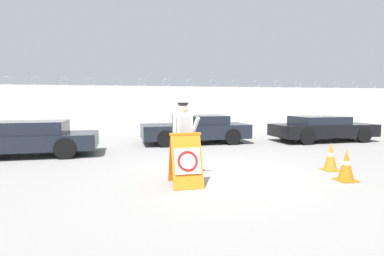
{
  "coord_description": "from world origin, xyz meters",
  "views": [
    {
      "loc": [
        -2.2,
        -7.14,
        1.81
      ],
      "look_at": [
        -0.4,
        1.53,
        1.03
      ],
      "focal_mm": 28.0,
      "sensor_mm": 36.0,
      "label": 1
    }
  ],
  "objects_px": {
    "traffic_cone_mid": "(331,157)",
    "parked_car_rear_sedan": "(196,129)",
    "barricade_sign": "(186,159)",
    "traffic_cone_far": "(346,165)",
    "parked_car_far_side": "(322,128)",
    "parked_car_front_coupe": "(24,138)",
    "security_guard": "(183,136)",
    "traffic_cone_near": "(192,155)"
  },
  "relations": [
    {
      "from": "traffic_cone_mid",
      "to": "parked_car_rear_sedan",
      "type": "relative_size",
      "value": 0.16
    },
    {
      "from": "barricade_sign",
      "to": "traffic_cone_far",
      "type": "height_order",
      "value": "barricade_sign"
    },
    {
      "from": "parked_car_far_side",
      "to": "parked_car_rear_sedan",
      "type": "bearing_deg",
      "value": 172.24
    },
    {
      "from": "traffic_cone_mid",
      "to": "barricade_sign",
      "type": "bearing_deg",
      "value": -171.09
    },
    {
      "from": "traffic_cone_far",
      "to": "parked_car_far_side",
      "type": "height_order",
      "value": "parked_car_far_side"
    },
    {
      "from": "traffic_cone_mid",
      "to": "parked_car_far_side",
      "type": "xyz_separation_m",
      "value": [
        3.41,
        5.24,
        0.23
      ]
    },
    {
      "from": "parked_car_front_coupe",
      "to": "parked_car_rear_sedan",
      "type": "distance_m",
      "value": 6.54
    },
    {
      "from": "security_guard",
      "to": "traffic_cone_far",
      "type": "xyz_separation_m",
      "value": [
        3.61,
        -0.98,
        -0.64
      ]
    },
    {
      "from": "barricade_sign",
      "to": "parked_car_far_side",
      "type": "xyz_separation_m",
      "value": [
        7.41,
        5.87,
        0.03
      ]
    },
    {
      "from": "barricade_sign",
      "to": "traffic_cone_near",
      "type": "bearing_deg",
      "value": 72.46
    },
    {
      "from": "barricade_sign",
      "to": "traffic_cone_mid",
      "type": "relative_size",
      "value": 1.55
    },
    {
      "from": "parked_car_rear_sedan",
      "to": "traffic_cone_far",
      "type": "bearing_deg",
      "value": 104.76
    },
    {
      "from": "traffic_cone_mid",
      "to": "parked_car_front_coupe",
      "type": "height_order",
      "value": "parked_car_front_coupe"
    },
    {
      "from": "traffic_cone_near",
      "to": "security_guard",
      "type": "bearing_deg",
      "value": -111.43
    },
    {
      "from": "barricade_sign",
      "to": "security_guard",
      "type": "relative_size",
      "value": 0.64
    },
    {
      "from": "barricade_sign",
      "to": "traffic_cone_near",
      "type": "xyz_separation_m",
      "value": [
        0.52,
        1.81,
        -0.25
      ]
    },
    {
      "from": "parked_car_rear_sedan",
      "to": "parked_car_far_side",
      "type": "height_order",
      "value": "parked_car_rear_sedan"
    },
    {
      "from": "traffic_cone_mid",
      "to": "parked_car_rear_sedan",
      "type": "xyz_separation_m",
      "value": [
        -2.37,
        5.81,
        0.26
      ]
    },
    {
      "from": "barricade_sign",
      "to": "traffic_cone_far",
      "type": "xyz_separation_m",
      "value": [
        3.66,
        -0.37,
        -0.21
      ]
    },
    {
      "from": "traffic_cone_near",
      "to": "traffic_cone_far",
      "type": "xyz_separation_m",
      "value": [
        3.14,
        -2.18,
        0.04
      ]
    },
    {
      "from": "traffic_cone_near",
      "to": "parked_car_front_coupe",
      "type": "xyz_separation_m",
      "value": [
        -5.14,
        2.7,
        0.28
      ]
    },
    {
      "from": "barricade_sign",
      "to": "parked_car_front_coupe",
      "type": "xyz_separation_m",
      "value": [
        -4.62,
        4.51,
        0.03
      ]
    },
    {
      "from": "traffic_cone_near",
      "to": "parked_car_front_coupe",
      "type": "distance_m",
      "value": 5.81
    },
    {
      "from": "traffic_cone_mid",
      "to": "parked_car_far_side",
      "type": "bearing_deg",
      "value": 56.95
    },
    {
      "from": "traffic_cone_near",
      "to": "parked_car_far_side",
      "type": "bearing_deg",
      "value": 30.54
    },
    {
      "from": "traffic_cone_mid",
      "to": "parked_car_rear_sedan",
      "type": "distance_m",
      "value": 6.28
    },
    {
      "from": "traffic_cone_far",
      "to": "security_guard",
      "type": "bearing_deg",
      "value": 164.78
    },
    {
      "from": "barricade_sign",
      "to": "security_guard",
      "type": "xyz_separation_m",
      "value": [
        0.05,
        0.61,
        0.43
      ]
    },
    {
      "from": "security_guard",
      "to": "traffic_cone_near",
      "type": "bearing_deg",
      "value": 33.39
    },
    {
      "from": "traffic_cone_near",
      "to": "traffic_cone_mid",
      "type": "bearing_deg",
      "value": -18.77
    },
    {
      "from": "traffic_cone_near",
      "to": "traffic_cone_mid",
      "type": "height_order",
      "value": "traffic_cone_mid"
    },
    {
      "from": "barricade_sign",
      "to": "traffic_cone_near",
      "type": "relative_size",
      "value": 1.79
    },
    {
      "from": "barricade_sign",
      "to": "traffic_cone_mid",
      "type": "xyz_separation_m",
      "value": [
        4.0,
        0.63,
        -0.2
      ]
    },
    {
      "from": "traffic_cone_mid",
      "to": "parked_car_far_side",
      "type": "distance_m",
      "value": 6.26
    },
    {
      "from": "barricade_sign",
      "to": "traffic_cone_far",
      "type": "bearing_deg",
      "value": -7.22
    },
    {
      "from": "security_guard",
      "to": "traffic_cone_mid",
      "type": "xyz_separation_m",
      "value": [
        3.95,
        0.02,
        -0.63
      ]
    },
    {
      "from": "traffic_cone_far",
      "to": "parked_car_rear_sedan",
      "type": "height_order",
      "value": "parked_car_rear_sedan"
    },
    {
      "from": "traffic_cone_mid",
      "to": "traffic_cone_far",
      "type": "distance_m",
      "value": 1.06
    },
    {
      "from": "security_guard",
      "to": "parked_car_rear_sedan",
      "type": "xyz_separation_m",
      "value": [
        1.58,
        5.83,
        -0.38
      ]
    },
    {
      "from": "traffic_cone_near",
      "to": "parked_car_far_side",
      "type": "distance_m",
      "value": 8.0
    },
    {
      "from": "security_guard",
      "to": "parked_car_far_side",
      "type": "relative_size",
      "value": 0.38
    },
    {
      "from": "security_guard",
      "to": "traffic_cone_near",
      "type": "xyz_separation_m",
      "value": [
        0.47,
        1.2,
        -0.69
      ]
    }
  ]
}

